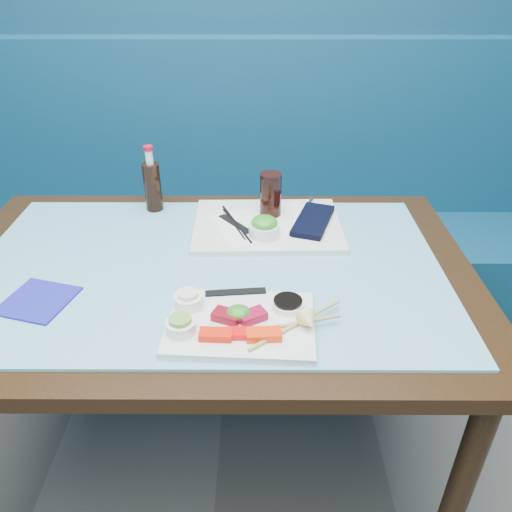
{
  "coord_description": "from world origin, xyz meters",
  "views": [
    {
      "loc": [
        0.13,
        0.35,
        1.47
      ],
      "look_at": [
        0.13,
        1.43,
        0.8
      ],
      "focal_mm": 35.0,
      "sensor_mm": 36.0,
      "label": 1
    }
  ],
  "objects_px": {
    "dining_table": "(209,294)",
    "cola_glass": "(271,195)",
    "booth_bench": "(228,236)",
    "sashimi_plate": "(241,324)",
    "serving_tray": "(267,225)",
    "seaweed_bowl": "(264,230)",
    "blue_napkin": "(38,300)",
    "cola_bottle_body": "(153,187)"
  },
  "relations": [
    {
      "from": "seaweed_bowl",
      "to": "blue_napkin",
      "type": "xyz_separation_m",
      "value": [
        -0.54,
        -0.29,
        -0.03
      ]
    },
    {
      "from": "booth_bench",
      "to": "cola_bottle_body",
      "type": "xyz_separation_m",
      "value": [
        -0.2,
        -0.51,
        0.46
      ]
    },
    {
      "from": "booth_bench",
      "to": "sashimi_plate",
      "type": "distance_m",
      "value": 1.16
    },
    {
      "from": "booth_bench",
      "to": "blue_napkin",
      "type": "xyz_separation_m",
      "value": [
        -0.39,
        -1.0,
        0.39
      ]
    },
    {
      "from": "cola_glass",
      "to": "cola_bottle_body",
      "type": "bearing_deg",
      "value": 169.42
    },
    {
      "from": "cola_glass",
      "to": "dining_table",
      "type": "bearing_deg",
      "value": -122.78
    },
    {
      "from": "booth_bench",
      "to": "sashimi_plate",
      "type": "bearing_deg",
      "value": -85.03
    },
    {
      "from": "seaweed_bowl",
      "to": "cola_glass",
      "type": "distance_m",
      "value": 0.14
    },
    {
      "from": "cola_bottle_body",
      "to": "serving_tray",
      "type": "bearing_deg",
      "value": -19.12
    },
    {
      "from": "dining_table",
      "to": "sashimi_plate",
      "type": "height_order",
      "value": "sashimi_plate"
    },
    {
      "from": "blue_napkin",
      "to": "cola_glass",
      "type": "bearing_deg",
      "value": 37.26
    },
    {
      "from": "seaweed_bowl",
      "to": "cola_bottle_body",
      "type": "xyz_separation_m",
      "value": [
        -0.35,
        0.2,
        0.04
      ]
    },
    {
      "from": "serving_tray",
      "to": "seaweed_bowl",
      "type": "bearing_deg",
      "value": -98.83
    },
    {
      "from": "cola_bottle_body",
      "to": "blue_napkin",
      "type": "bearing_deg",
      "value": -111.1
    },
    {
      "from": "sashimi_plate",
      "to": "blue_napkin",
      "type": "relative_size",
      "value": 2.16
    },
    {
      "from": "seaweed_bowl",
      "to": "blue_napkin",
      "type": "distance_m",
      "value": 0.61
    },
    {
      "from": "serving_tray",
      "to": "blue_napkin",
      "type": "relative_size",
      "value": 2.91
    },
    {
      "from": "booth_bench",
      "to": "cola_bottle_body",
      "type": "distance_m",
      "value": 0.71
    },
    {
      "from": "serving_tray",
      "to": "blue_napkin",
      "type": "xyz_separation_m",
      "value": [
        -0.55,
        -0.37,
        -0.01
      ]
    },
    {
      "from": "seaweed_bowl",
      "to": "dining_table",
      "type": "bearing_deg",
      "value": -138.28
    },
    {
      "from": "dining_table",
      "to": "sashimi_plate",
      "type": "bearing_deg",
      "value": -69.2
    },
    {
      "from": "dining_table",
      "to": "blue_napkin",
      "type": "relative_size",
      "value": 9.46
    },
    {
      "from": "sashimi_plate",
      "to": "seaweed_bowl",
      "type": "distance_m",
      "value": 0.39
    },
    {
      "from": "dining_table",
      "to": "blue_napkin",
      "type": "distance_m",
      "value": 0.43
    },
    {
      "from": "seaweed_bowl",
      "to": "cola_bottle_body",
      "type": "distance_m",
      "value": 0.4
    },
    {
      "from": "cola_glass",
      "to": "sashimi_plate",
      "type": "bearing_deg",
      "value": -98.31
    },
    {
      "from": "booth_bench",
      "to": "dining_table",
      "type": "bearing_deg",
      "value": -90.0
    },
    {
      "from": "cola_glass",
      "to": "blue_napkin",
      "type": "relative_size",
      "value": 0.9
    },
    {
      "from": "dining_table",
      "to": "cola_glass",
      "type": "relative_size",
      "value": 10.54
    },
    {
      "from": "sashimi_plate",
      "to": "seaweed_bowl",
      "type": "relative_size",
      "value": 3.68
    },
    {
      "from": "dining_table",
      "to": "seaweed_bowl",
      "type": "xyz_separation_m",
      "value": [
        0.15,
        0.13,
        0.12
      ]
    },
    {
      "from": "booth_bench",
      "to": "dining_table",
      "type": "height_order",
      "value": "booth_bench"
    },
    {
      "from": "cola_glass",
      "to": "blue_napkin",
      "type": "xyz_separation_m",
      "value": [
        -0.56,
        -0.42,
        -0.08
      ]
    },
    {
      "from": "cola_glass",
      "to": "seaweed_bowl",
      "type": "bearing_deg",
      "value": -98.75
    },
    {
      "from": "dining_table",
      "to": "blue_napkin",
      "type": "height_order",
      "value": "blue_napkin"
    },
    {
      "from": "dining_table",
      "to": "cola_glass",
      "type": "height_order",
      "value": "cola_glass"
    },
    {
      "from": "sashimi_plate",
      "to": "serving_tray",
      "type": "xyz_separation_m",
      "value": [
        0.06,
        0.46,
        -0.0
      ]
    },
    {
      "from": "booth_bench",
      "to": "sashimi_plate",
      "type": "relative_size",
      "value": 9.38
    },
    {
      "from": "seaweed_bowl",
      "to": "cola_glass",
      "type": "height_order",
      "value": "cola_glass"
    },
    {
      "from": "sashimi_plate",
      "to": "serving_tray",
      "type": "height_order",
      "value": "same"
    },
    {
      "from": "dining_table",
      "to": "seaweed_bowl",
      "type": "relative_size",
      "value": 16.1
    },
    {
      "from": "dining_table",
      "to": "sashimi_plate",
      "type": "xyz_separation_m",
      "value": [
        0.09,
        -0.25,
        0.1
      ]
    }
  ]
}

